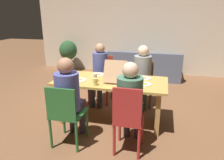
# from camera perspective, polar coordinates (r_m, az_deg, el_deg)

# --- Properties ---
(ground_plane) EXTENTS (20.00, 20.00, 0.00)m
(ground_plane) POSITION_cam_1_polar(r_m,az_deg,el_deg) (3.85, -0.36, -10.76)
(ground_plane) COLOR brown
(back_wall) EXTENTS (6.46, 0.12, 2.82)m
(back_wall) POSITION_cam_1_polar(r_m,az_deg,el_deg) (6.70, 6.93, 14.02)
(back_wall) COLOR beige
(back_wall) RESTS_ON ground
(dining_table) EXTENTS (1.87, 0.84, 0.75)m
(dining_table) POSITION_cam_1_polar(r_m,az_deg,el_deg) (3.58, -0.39, -1.45)
(dining_table) COLOR gold
(dining_table) RESTS_ON ground
(chair_0) EXTENTS (0.43, 0.38, 0.88)m
(chair_0) POSITION_cam_1_polar(r_m,az_deg,el_deg) (4.40, 8.18, -0.10)
(chair_0) COLOR brown
(chair_0) RESTS_ON ground
(person_0) EXTENTS (0.35, 0.49, 1.23)m
(person_0) POSITION_cam_1_polar(r_m,az_deg,el_deg) (4.21, 8.14, 2.42)
(person_0) COLOR #3C4338
(person_0) RESTS_ON ground
(chair_1) EXTENTS (0.38, 0.41, 0.98)m
(chair_1) POSITION_cam_1_polar(r_m,az_deg,el_deg) (2.79, 4.33, -10.24)
(chair_1) COLOR #B02C2A
(chair_1) RESTS_ON ground
(person_1) EXTENTS (0.34, 0.55, 1.26)m
(person_1) POSITION_cam_1_polar(r_m,az_deg,el_deg) (2.83, 4.93, -5.19)
(person_1) COLOR #3B2E3C
(person_1) RESTS_ON ground
(chair_2) EXTENTS (0.44, 0.46, 0.92)m
(chair_2) POSITION_cam_1_polar(r_m,az_deg,el_deg) (3.01, -12.44, -8.57)
(chair_2) COLOR #2A6C32
(chair_2) RESTS_ON ground
(person_2) EXTENTS (0.34, 0.50, 1.27)m
(person_2) POSITION_cam_1_polar(r_m,az_deg,el_deg) (3.03, -11.54, -3.59)
(person_2) COLOR #3C2F45
(person_2) RESTS_ON ground
(chair_3) EXTENTS (0.45, 0.46, 0.96)m
(chair_3) POSITION_cam_1_polar(r_m,az_deg,el_deg) (4.53, -2.77, 0.93)
(chair_3) COLOR #AE3224
(chair_3) RESTS_ON ground
(person_3) EXTENTS (0.31, 0.52, 1.25)m
(person_3) POSITION_cam_1_polar(r_m,az_deg,el_deg) (4.33, -3.41, 2.86)
(person_3) COLOR #2C3D4C
(person_3) RESTS_ON ground
(pizza_box_0) EXTENTS (0.37, 0.52, 0.37)m
(pizza_box_0) POSITION_cam_1_polar(r_m,az_deg,el_deg) (3.57, 1.57, 0.90)
(pizza_box_0) COLOR tan
(pizza_box_0) RESTS_ON dining_table
(plate_0) EXTENTS (0.22, 0.22, 0.03)m
(plate_0) POSITION_cam_1_polar(r_m,az_deg,el_deg) (3.86, -3.72, 1.53)
(plate_0) COLOR white
(plate_0) RESTS_ON dining_table
(plate_1) EXTENTS (0.21, 0.21, 0.03)m
(plate_1) POSITION_cam_1_polar(r_m,az_deg,el_deg) (3.37, 8.78, -1.07)
(plate_1) COLOR white
(plate_1) RESTS_ON dining_table
(plate_2) EXTENTS (0.25, 0.25, 0.03)m
(plate_2) POSITION_cam_1_polar(r_m,az_deg,el_deg) (3.67, 8.46, 0.51)
(plate_2) COLOR white
(plate_2) RESTS_ON dining_table
(plate_3) EXTENTS (0.25, 0.25, 0.03)m
(plate_3) POSITION_cam_1_polar(r_m,az_deg,el_deg) (3.58, -8.85, 0.07)
(plate_3) COLOR white
(plate_3) RESTS_ON dining_table
(drinking_glass_0) EXTENTS (0.07, 0.07, 0.13)m
(drinking_glass_0) POSITION_cam_1_polar(r_m,az_deg,el_deg) (3.48, -4.64, 0.67)
(drinking_glass_0) COLOR silver
(drinking_glass_0) RESTS_ON dining_table
(drinking_glass_1) EXTENTS (0.07, 0.07, 0.11)m
(drinking_glass_1) POSITION_cam_1_polar(r_m,az_deg,el_deg) (3.30, -4.51, -0.51)
(drinking_glass_1) COLOR #DAC15C
(drinking_glass_1) RESTS_ON dining_table
(couch) EXTENTS (2.03, 0.79, 0.80)m
(couch) POSITION_cam_1_polar(r_m,az_deg,el_deg) (6.19, 8.71, 3.09)
(couch) COLOR slate
(couch) RESTS_ON ground
(potted_plant) EXTENTS (0.56, 0.56, 0.99)m
(potted_plant) POSITION_cam_1_polar(r_m,az_deg,el_deg) (6.96, -11.66, 7.04)
(potted_plant) COLOR #58515B
(potted_plant) RESTS_ON ground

